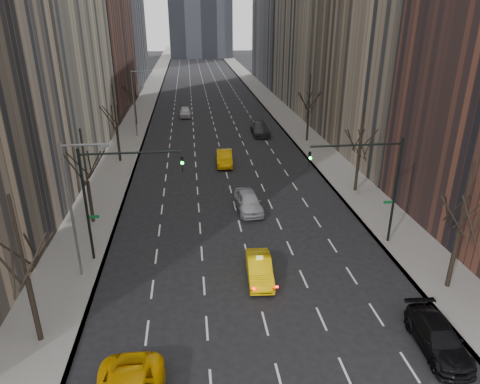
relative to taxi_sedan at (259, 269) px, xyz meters
name	(u,v)px	position (x,y,z in m)	size (l,w,h in m)	color
ground	(279,379)	(-0.38, -8.40, -0.73)	(400.00, 400.00, 0.00)	black
sidewalk_left	(145,103)	(-12.63, 61.60, -0.65)	(4.50, 320.00, 0.15)	slate
sidewalk_right	(269,100)	(11.87, 61.60, -0.65)	(4.50, 320.00, 0.15)	slate
tree_lw_a	(27,279)	(-12.38, -4.40, 3.15)	(3.36, 3.50, 8.28)	black
tree_lw_b	(87,181)	(-12.38, 9.60, 2.99)	(3.36, 3.50, 7.82)	black
tree_lw_c	(117,128)	(-12.38, 25.60, 3.31)	(3.36, 3.50, 8.74)	black
tree_lw_d	(134,102)	(-12.38, 43.60, 2.84)	(3.36, 3.50, 7.36)	black
tree_rw_a	(459,233)	(11.62, -2.40, 3.15)	(3.36, 3.50, 8.28)	black
tree_rw_b	(359,155)	(11.62, 13.60, 2.99)	(3.36, 3.50, 7.82)	black
tree_rw_c	(309,112)	(11.62, 31.60, 3.31)	(3.36, 3.50, 8.74)	black
traffic_mast_left	(110,187)	(-9.48, 3.60, 4.76)	(6.69, 0.39, 8.00)	black
traffic_mast_right	(375,175)	(8.73, 3.60, 4.76)	(6.69, 0.39, 8.00)	black
streetlight_near	(75,198)	(-11.21, 1.60, 4.89)	(2.83, 0.22, 9.00)	slate
streetlight_far	(136,97)	(-11.21, 36.60, 4.89)	(2.83, 0.22, 9.00)	slate
taxi_sedan	(259,269)	(0.00, 0.00, 0.00)	(1.54, 4.41, 1.45)	yellow
silver_sedan_ahead	(248,201)	(0.71, 10.54, 0.13)	(2.01, 5.00, 1.70)	#B0B2B9
parked_suv_black	(438,338)	(8.06, -7.37, -0.01)	(2.00, 4.93, 1.43)	black
far_taxi	(224,158)	(-0.33, 23.15, 0.09)	(1.73, 4.96, 1.63)	#D69304
far_suv_grey	(260,129)	(5.85, 35.80, 0.12)	(2.37, 5.84, 1.69)	#303035
far_car_white	(185,112)	(-4.78, 48.85, 0.09)	(1.93, 4.80, 1.63)	silver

